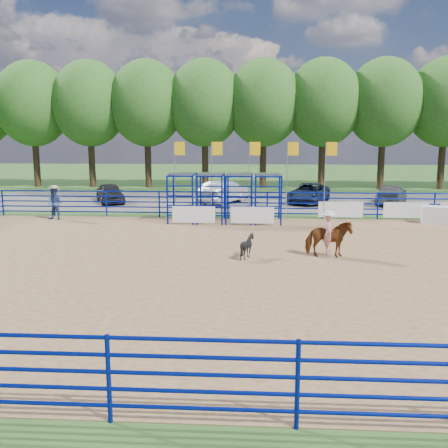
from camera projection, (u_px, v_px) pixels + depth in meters
The scene contains 14 objects.
ground at pixel (273, 265), 17.74m from camera, with size 120.00×120.00×0.00m, color #396126.
arena_dirt at pixel (273, 265), 17.74m from camera, with size 30.00×20.00×0.02m, color #9C764E.
gravel_strip at pixel (265, 202), 34.44m from camera, with size 40.00×10.00×0.01m, color #65625A.
announcer_table at pixel (439, 215), 25.83m from camera, with size 1.68×0.78×0.90m, color silver.
horse_and_rider at pixel (328, 235), 18.69m from camera, with size 1.73×0.86×2.49m.
calf at pixel (247, 246), 18.65m from camera, with size 0.74×0.83×0.92m, color black.
spectator_cowboy at pixel (55, 203), 26.96m from camera, with size 0.94×0.77×1.83m.
car_a at pixel (110, 193), 33.83m from camera, with size 1.55×3.84×1.31m, color black.
car_b at pixel (224, 192), 33.50m from camera, with size 1.60×4.58×1.51m, color #92949A.
car_c at pixel (309, 193), 33.73m from camera, with size 2.18×4.73×1.31m, color #151D36.
car_d at pixel (391, 195), 33.02m from camera, with size 1.80×4.42×1.28m, color #4F4F51.
perimeter_fence at pixel (274, 245), 17.61m from camera, with size 30.10×20.10×1.50m.
chute_assembly at pixel (232, 198), 26.31m from camera, with size 19.32×2.41×4.20m.
treeline at pixel (264, 99), 41.94m from camera, with size 56.40×6.40×11.24m.
Camera 1 is at (-0.70, -17.27, 4.61)m, focal length 40.00 mm.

